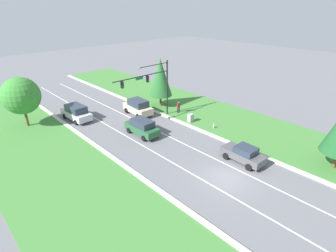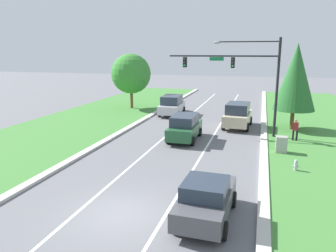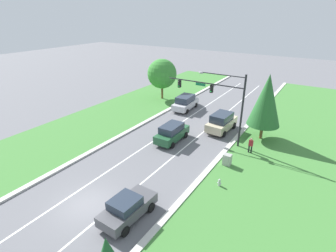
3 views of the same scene
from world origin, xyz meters
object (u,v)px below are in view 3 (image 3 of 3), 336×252
pedestrian (251,145)px  fire_hydrant (219,183)px  oak_near_left_tree (162,74)px  conifer_far_right_tree (266,100)px  utility_cabinet (227,160)px  forest_suv (172,133)px  silver_suv (185,102)px  traffic_signal_mast (219,96)px  champagne_suv (222,122)px  graphite_sedan (127,208)px

pedestrian → fire_hydrant: size_ratio=2.41×
oak_near_left_tree → conifer_far_right_tree: 18.26m
pedestrian → conifer_far_right_tree: conifer_far_right_tree is taller
utility_cabinet → pedestrian: (1.12, 3.35, 0.37)m
forest_suv → silver_suv: (-3.63, 9.57, 0.05)m
traffic_signal_mast → fire_hydrant: 9.49m
traffic_signal_mast → silver_suv: bearing=137.5°
pedestrian → oak_near_left_tree: oak_near_left_tree is taller
champagne_suv → utility_cabinet: bearing=-61.2°
pedestrian → conifer_far_right_tree: (0.05, 3.85, 3.54)m
forest_suv → fire_hydrant: bearing=-33.5°
conifer_far_right_tree → forest_suv: bearing=-144.8°
fire_hydrant → utility_cabinet: bearing=100.5°
graphite_sedan → utility_cabinet: graphite_sedan is taller
forest_suv → oak_near_left_tree: (-9.13, 11.88, 3.07)m
graphite_sedan → pedestrian: (4.42, 13.29, 0.09)m
champagne_suv → oak_near_left_tree: bearing=155.8°
oak_near_left_tree → utility_cabinet: bearing=-40.0°
oak_near_left_tree → conifer_far_right_tree: bearing=-19.9°
silver_suv → conifer_far_right_tree: bearing=-21.7°
fire_hydrant → conifer_far_right_tree: conifer_far_right_tree is taller
oak_near_left_tree → forest_suv: bearing=-52.5°
pedestrian → forest_suv: bearing=20.4°
fire_hydrant → conifer_far_right_tree: size_ratio=0.10×
forest_suv → champagne_suv: (3.51, 5.38, 0.12)m
utility_cabinet → silver_suv: bearing=133.3°
fire_hydrant → conifer_far_right_tree: 11.33m
graphite_sedan → silver_suv: 22.24m
forest_suv → utility_cabinet: bearing=-13.0°
silver_suv → champagne_suv: bearing=-33.6°
champagne_suv → conifer_far_right_tree: 5.64m
silver_suv → utility_cabinet: 15.28m
champagne_suv → conifer_far_right_tree: size_ratio=0.66×
fire_hydrant → silver_suv: bearing=127.5°
traffic_signal_mast → champagne_suv: 4.89m
graphite_sedan → fire_hydrant: 7.70m
traffic_signal_mast → graphite_sedan: size_ratio=1.97×
champagne_suv → traffic_signal_mast: bearing=-76.9°
utility_cabinet → pedestrian: pedestrian is taller
champagne_suv → pedestrian: bearing=-35.6°
utility_cabinet → pedestrian: bearing=71.5°
pedestrian → oak_near_left_tree: bearing=-22.9°
forest_suv → conifer_far_right_tree: bearing=34.9°
traffic_signal_mast → oak_near_left_tree: size_ratio=1.34×
champagne_suv → conifer_far_right_tree: conifer_far_right_tree is taller
pedestrian → fire_hydrant: 6.73m
graphite_sedan → forest_suv: 12.02m
traffic_signal_mast → graphite_sedan: bearing=-91.9°
silver_suv → fire_hydrant: 18.23m
conifer_far_right_tree → fire_hydrant: bearing=-93.0°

